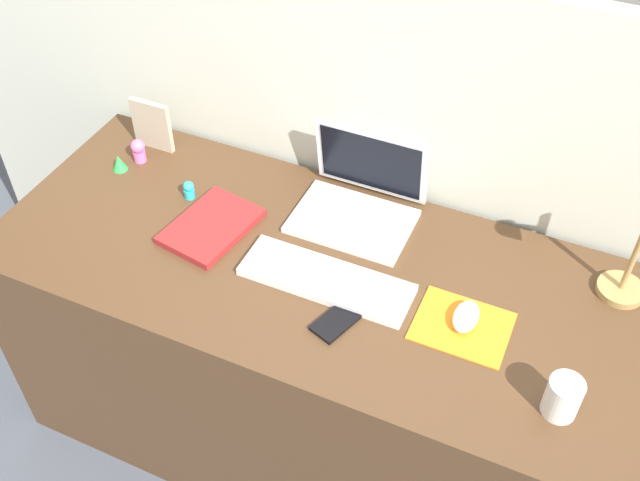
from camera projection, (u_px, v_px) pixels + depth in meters
name	position (u px, v px, depth m)	size (l,w,h in m)	color
ground_plane	(318.00, 431.00, 2.31)	(6.00, 6.00, 0.00)	#474C56
back_wall	(372.00, 196.00, 2.09)	(2.83, 0.05, 1.34)	beige
desk	(318.00, 359.00, 2.05)	(1.63, 0.67, 0.74)	#4C331E
laptop	(361.00, 195.00, 1.90)	(0.30, 0.24, 0.21)	white
keyboard	(326.00, 280.00, 1.75)	(0.41, 0.13, 0.02)	white
mousepad	(462.00, 326.00, 1.66)	(0.21, 0.17, 0.00)	orange
mouse	(466.00, 317.00, 1.66)	(0.06, 0.10, 0.03)	white
cell_phone	(338.00, 320.00, 1.67)	(0.06, 0.13, 0.01)	black
desk_lamp	(637.00, 256.00, 1.61)	(0.11, 0.17, 0.33)	#A5844C
notebook_pad	(211.00, 226.00, 1.88)	(0.17, 0.24, 0.02)	maroon
picture_frame	(152.00, 125.00, 2.08)	(0.12, 0.02, 0.15)	#B2A58C
coffee_mug	(563.00, 397.00, 1.47)	(0.07, 0.07, 0.09)	white
toy_figurine_cyan	(189.00, 190.00, 1.96)	(0.03, 0.03, 0.05)	#28B7CC
toy_figurine_green	(119.00, 163.00, 2.05)	(0.04, 0.04, 0.05)	green
toy_figurine_pink	(138.00, 150.00, 2.06)	(0.04, 0.04, 0.07)	pink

